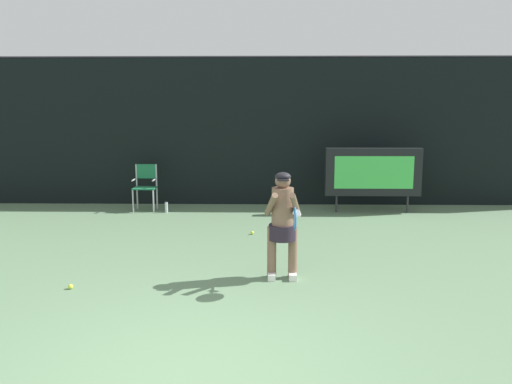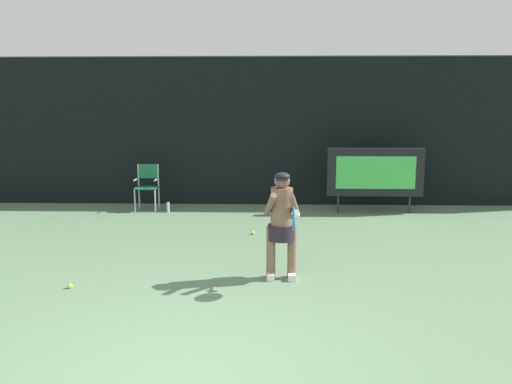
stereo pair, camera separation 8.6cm
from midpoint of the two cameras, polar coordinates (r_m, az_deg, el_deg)
The scene contains 8 objects.
backdrop_screen at distance 12.81m, azimuth -1.89°, elevation 6.67°, with size 18.00×0.12×3.66m.
scoreboard at distance 12.10m, azimuth 13.29°, elevation 2.15°, with size 2.20×0.21×1.50m.
umpire_chair at distance 12.44m, azimuth -11.81°, elevation 0.88°, with size 0.52×0.44×1.08m.
water_bottle at distance 12.11m, azimuth -9.55°, elevation -1.67°, with size 0.07×0.07×0.27m.
tennis_player at distance 7.25m, azimuth 3.21°, elevation -3.18°, with size 0.52×0.59×1.53m.
tennis_racket at distance 6.74m, azimuth 4.57°, elevation -2.97°, with size 0.03×0.60×0.31m.
tennis_ball_loose at distance 7.47m, azimuth -19.67°, elevation -9.81°, with size 0.07×0.07×0.07m.
tennis_ball_spare at distance 9.90m, azimuth -0.10°, elevation -4.55°, with size 0.07×0.07×0.07m.
Camera 2 is at (0.85, -4.27, 2.43)m, focal length 35.97 mm.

